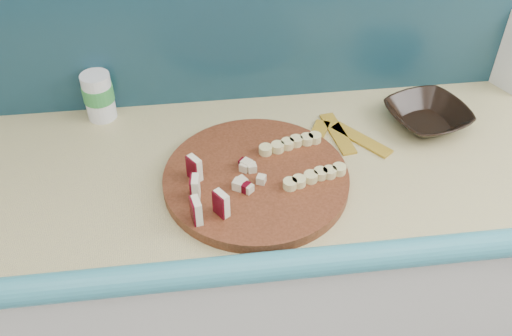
{
  "coord_description": "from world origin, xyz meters",
  "views": [
    {
      "loc": [
        -0.12,
        0.51,
        1.79
      ],
      "look_at": [
        -0.01,
        1.44,
        0.96
      ],
      "focal_mm": 40.0,
      "sensor_mm": 36.0,
      "label": 1
    }
  ],
  "objects": [
    {
      "name": "apple_wedges",
      "position": [
        -0.13,
        1.37,
        0.96
      ],
      "size": [
        0.08,
        0.17,
        0.06
      ],
      "color": "#F3E7C2",
      "rests_on": "cutting_board"
    },
    {
      "name": "canister",
      "position": [
        -0.37,
        1.74,
        0.98
      ],
      "size": [
        0.08,
        0.08,
        0.13
      ],
      "rotation": [
        0.0,
        0.0,
        0.13
      ],
      "color": "white",
      "rests_on": "kitchen_counter"
    },
    {
      "name": "banana_peel",
      "position": [
        0.22,
        1.57,
        0.91
      ],
      "size": [
        0.23,
        0.19,
        0.01
      ],
      "rotation": [
        0.0,
        0.0,
        -0.03
      ],
      "color": "gold",
      "rests_on": "kitchen_counter"
    },
    {
      "name": "apple_chunks",
      "position": [
        -0.03,
        1.43,
        0.95
      ],
      "size": [
        0.07,
        0.06,
        0.02
      ],
      "color": "beige",
      "rests_on": "cutting_board"
    },
    {
      "name": "cutting_board",
      "position": [
        -0.01,
        1.44,
        0.92
      ],
      "size": [
        0.51,
        0.51,
        0.03
      ],
      "primitive_type": "cylinder",
      "rotation": [
        0.0,
        0.0,
        0.26
      ],
      "color": "#3F1D0D",
      "rests_on": "kitchen_counter"
    },
    {
      "name": "backsplash",
      "position": [
        0.1,
        1.79,
        1.16
      ],
      "size": [
        2.2,
        0.02,
        0.5
      ],
      "primitive_type": "cube",
      "color": "teal",
      "rests_on": "kitchen_counter"
    },
    {
      "name": "kitchen_counter",
      "position": [
        0.1,
        1.5,
        0.46
      ],
      "size": [
        2.2,
        0.63,
        0.91
      ],
      "color": "white",
      "rests_on": "ground"
    },
    {
      "name": "banana_slices",
      "position": [
        0.11,
        1.47,
        0.95
      ],
      "size": [
        0.18,
        0.18,
        0.02
      ],
      "color": "#D7CB83",
      "rests_on": "cutting_board"
    },
    {
      "name": "brown_bowl",
      "position": [
        0.45,
        1.61,
        0.93
      ],
      "size": [
        0.25,
        0.25,
        0.05
      ],
      "primitive_type": "imported",
      "rotation": [
        0.0,
        0.0,
        0.29
      ],
      "color": "black",
      "rests_on": "kitchen_counter"
    }
  ]
}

